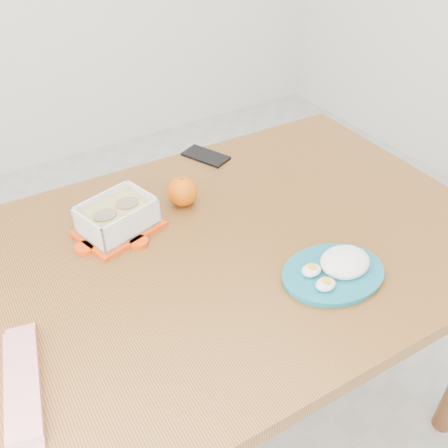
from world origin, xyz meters
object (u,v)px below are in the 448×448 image
smartphone (206,156)px  food_container (117,217)px  rice_plate (337,268)px  orange_fruit (183,191)px  dining_table (224,271)px

smartphone → food_container: bearing=-174.9°
smartphone → rice_plate: bearing=-114.8°
food_container → orange_fruit: 0.19m
dining_table → food_container: size_ratio=6.00×
dining_table → orange_fruit: (-0.00, 0.20, 0.13)m
dining_table → smartphone: smartphone is taller
food_container → orange_fruit: bearing=-10.0°
orange_fruit → rice_plate: (0.16, -0.42, -0.02)m
dining_table → orange_fruit: 0.23m
dining_table → orange_fruit: size_ratio=17.13×
orange_fruit → smartphone: size_ratio=0.56×
food_container → rice_plate: food_container is taller
food_container → rice_plate: (0.34, -0.40, -0.02)m
food_container → smartphone: size_ratio=1.61×
orange_fruit → smartphone: (0.17, 0.18, -0.04)m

